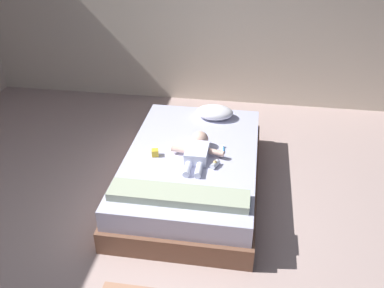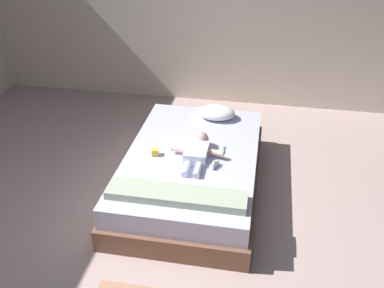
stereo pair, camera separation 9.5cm
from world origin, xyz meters
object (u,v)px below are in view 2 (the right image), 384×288
Objects in this scene: baby at (197,150)px; toy_block at (155,152)px; toothbrush at (224,150)px; baby_bottle at (214,164)px; bed at (192,171)px; pillow at (216,113)px.

toy_block is at bearing -171.85° from baby.
toothbrush is (0.24, 0.15, -0.06)m from baby.
baby_bottle is (-0.05, -0.31, 0.02)m from toothbrush.
toothbrush is at bearing 18.44° from bed.
toy_block reaches higher than bed.
bed is 0.29m from baby.
baby reaches higher than toy_block.
pillow reaches higher than toy_block.
pillow is 0.99m from toy_block.
baby is at bearing 138.94° from baby_bottle.
pillow is at bearing 103.81° from toothbrush.
bed is at bearing 16.97° from toy_block.
toy_block is 0.67× the size of baby_bottle.
baby_bottle is at bearing -41.06° from baby.
baby reaches higher than bed.
toothbrush is (0.16, -0.66, -0.06)m from pillow.
toothbrush is 1.63× the size of toy_block.
baby is at bearing -37.16° from bed.
pillow is 0.98m from baby_bottle.
toy_block is (-0.48, -0.87, -0.04)m from pillow.
baby is 0.25m from baby_bottle.
toothbrush is 1.09× the size of baby_bottle.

